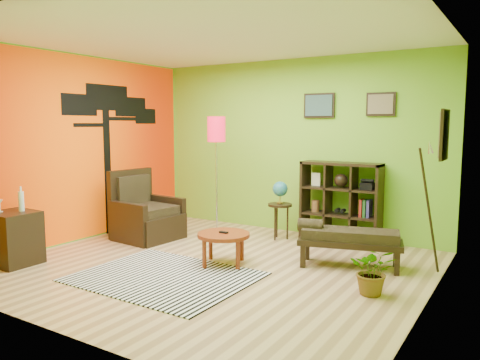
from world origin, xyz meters
The scene contains 11 objects.
ground centered at (0.00, 0.00, 0.00)m, with size 5.00×5.00×0.00m, color tan.
room_shell centered at (-0.09, 0.01, 1.80)m, with size 5.04×4.54×2.82m.
zebra_rug centered at (-0.23, -0.66, 0.01)m, with size 1.97×1.56×0.01m, color white.
coffee_table centered at (0.07, 0.12, 0.35)m, with size 0.66×0.66×0.42m.
armchair centered at (-1.73, 0.61, 0.32)m, with size 0.94×0.95×1.06m.
side_cabinet centered at (-2.20, -1.27, 0.34)m, with size 0.57×0.52×0.99m.
floor_lamp centered at (-0.79, 1.21, 1.52)m, with size 0.28×0.28×1.88m.
globe_table centered at (0.07, 1.67, 0.68)m, with size 0.37×0.37×0.89m.
cube_shelf centered at (0.91, 2.03, 0.60)m, with size 1.20×0.35×1.20m.
bench centered at (1.42, 0.85, 0.37)m, with size 1.32×0.77×0.58m.
potted_plant centered at (1.97, 0.07, 0.20)m, with size 0.46×0.52×0.40m, color #26661E.
Camera 1 is at (3.29, -4.65, 1.77)m, focal length 35.00 mm.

